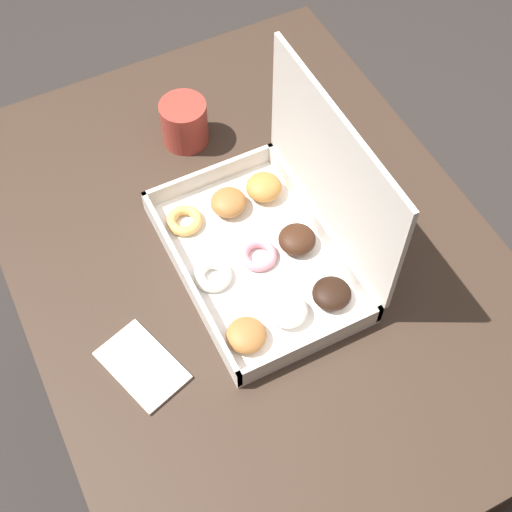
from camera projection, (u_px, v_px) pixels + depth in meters
name	position (u px, v px, depth m)	size (l,w,h in m)	color
ground_plane	(255.00, 416.00, 1.78)	(8.00, 8.00, 0.00)	#2D2826
dining_table	(254.00, 290.00, 1.26)	(1.00, 0.75, 0.75)	#38281E
donut_box	(278.00, 234.00, 1.10)	(0.36, 0.25, 0.28)	white
coffee_mug	(182.00, 123.00, 1.25)	(0.08, 0.08, 0.08)	#A3382D
paper_napkin	(142.00, 366.00, 1.04)	(0.15, 0.12, 0.01)	silver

